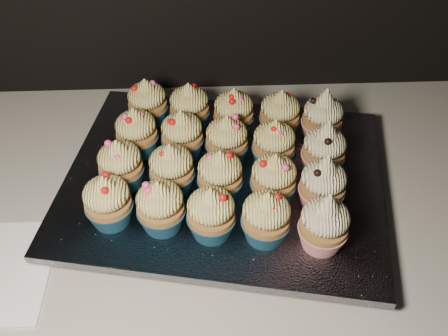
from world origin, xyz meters
The scene contains 23 objects.
worktop centered at (0.00, 1.70, 0.88)m, with size 2.44×0.64×0.04m, color beige.
baking_tray centered at (0.07, 1.73, 0.91)m, with size 0.43×0.32×0.02m, color black.
foil_lining centered at (0.07, 1.73, 0.93)m, with size 0.46×0.36×0.01m, color silver.
cupcake_0 centered at (-0.09, 1.65, 0.97)m, with size 0.06×0.06×0.08m.
cupcake_1 centered at (-0.02, 1.64, 0.97)m, with size 0.06×0.06×0.08m.
cupcake_2 centered at (0.05, 1.62, 0.97)m, with size 0.06×0.06×0.08m.
cupcake_3 centered at (0.12, 1.61, 0.97)m, with size 0.06×0.06×0.08m.
cupcake_4 centered at (0.19, 1.60, 0.97)m, with size 0.06×0.06×0.10m.
cupcake_5 centered at (-0.08, 1.72, 0.97)m, with size 0.06×0.06×0.08m.
cupcake_6 centered at (-0.01, 1.71, 0.97)m, with size 0.06×0.06×0.08m.
cupcake_7 centered at (0.06, 1.69, 0.97)m, with size 0.06×0.06×0.08m.
cupcake_8 centered at (0.13, 1.68, 0.97)m, with size 0.06×0.06×0.08m.
cupcake_9 centered at (0.20, 1.67, 0.97)m, with size 0.06×0.06×0.10m.
cupcake_10 centered at (-0.06, 1.79, 0.97)m, with size 0.06×0.06×0.08m.
cupcake_11 centered at (0.01, 1.78, 0.97)m, with size 0.06×0.06×0.08m.
cupcake_12 centered at (0.07, 1.76, 0.97)m, with size 0.06×0.06×0.08m.
cupcake_13 centered at (0.14, 1.75, 0.97)m, with size 0.06×0.06×0.08m.
cupcake_14 centered at (0.21, 1.73, 0.97)m, with size 0.06×0.06×0.10m.
cupcake_15 centered at (-0.05, 1.86, 0.97)m, with size 0.06×0.06×0.08m.
cupcake_16 centered at (0.02, 1.84, 0.97)m, with size 0.06×0.06×0.08m.
cupcake_17 centered at (0.09, 1.83, 0.97)m, with size 0.06×0.06×0.08m.
cupcake_18 centered at (0.16, 1.82, 0.97)m, with size 0.06×0.06×0.08m.
cupcake_19 centered at (0.22, 1.81, 0.97)m, with size 0.06×0.06×0.10m.
Camera 1 is at (0.05, 1.21, 1.46)m, focal length 40.00 mm.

